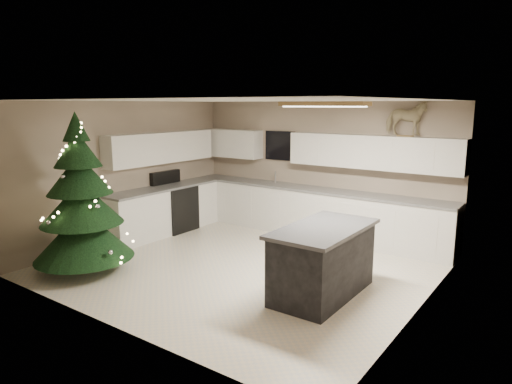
% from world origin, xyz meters
% --- Properties ---
extents(ground_plane, '(5.50, 5.50, 0.00)m').
position_xyz_m(ground_plane, '(0.00, 0.00, 0.00)').
color(ground_plane, '#BDB7AD').
extents(room_shell, '(5.52, 5.02, 2.61)m').
position_xyz_m(room_shell, '(0.02, 0.00, 1.75)').
color(room_shell, tan).
rests_on(room_shell, ground_plane).
extents(cabinetry, '(5.50, 3.20, 2.00)m').
position_xyz_m(cabinetry, '(-0.91, 1.65, 0.76)').
color(cabinetry, silver).
rests_on(cabinetry, ground_plane).
extents(island, '(0.90, 1.70, 0.95)m').
position_xyz_m(island, '(1.54, -0.26, 0.48)').
color(island, black).
rests_on(island, ground_plane).
extents(bar_stool, '(0.38, 0.38, 0.72)m').
position_xyz_m(bar_stool, '(0.88, 0.18, 0.54)').
color(bar_stool, brown).
rests_on(bar_stool, ground_plane).
extents(christmas_tree, '(1.53, 1.48, 2.45)m').
position_xyz_m(christmas_tree, '(-1.85, -1.60, 1.01)').
color(christmas_tree, '#3F2816').
rests_on(christmas_tree, ground_plane).
extents(toddler, '(0.36, 0.28, 0.86)m').
position_xyz_m(toddler, '(1.00, -0.13, 0.43)').
color(toddler, '#172339').
rests_on(toddler, ground_plane).
extents(rocking_horse, '(0.73, 0.42, 0.60)m').
position_xyz_m(rocking_horse, '(1.72, 2.33, 2.31)').
color(rocking_horse, brown).
rests_on(rocking_horse, cabinetry).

